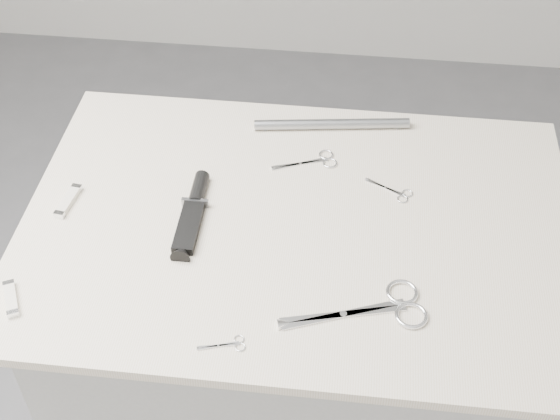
# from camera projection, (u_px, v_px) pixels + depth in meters

# --- Properties ---
(plinth) EXTENTS (0.90, 0.60, 0.90)m
(plinth) POSITION_uv_depth(u_px,v_px,m) (294.00, 371.00, 1.74)
(plinth) COLOR #B2B2AF
(plinth) RESTS_ON ground
(display_board) EXTENTS (1.00, 0.70, 0.02)m
(display_board) POSITION_uv_depth(u_px,v_px,m) (297.00, 226.00, 1.42)
(display_board) COLOR beige
(display_board) RESTS_ON plinth
(large_shears) EXTENTS (0.24, 0.13, 0.01)m
(large_shears) POSITION_uv_depth(u_px,v_px,m) (384.00, 308.00, 1.26)
(large_shears) COLOR white
(large_shears) RESTS_ON display_board
(embroidery_scissors_a) EXTENTS (0.13, 0.08, 0.00)m
(embroidery_scissors_a) POSITION_uv_depth(u_px,v_px,m) (316.00, 161.00, 1.53)
(embroidery_scissors_a) COLOR white
(embroidery_scissors_a) RESTS_ON display_board
(embroidery_scissors_b) EXTENTS (0.09, 0.06, 0.00)m
(embroidery_scissors_b) POSITION_uv_depth(u_px,v_px,m) (395.00, 192.00, 1.47)
(embroidery_scissors_b) COLOR white
(embroidery_scissors_b) RESTS_ON display_board
(tiny_scissors) EXTENTS (0.08, 0.04, 0.00)m
(tiny_scissors) POSITION_uv_depth(u_px,v_px,m) (228.00, 345.00, 1.21)
(tiny_scissors) COLOR white
(tiny_scissors) RESTS_ON display_board
(sheathed_knife) EXTENTS (0.05, 0.20, 0.03)m
(sheathed_knife) POSITION_uv_depth(u_px,v_px,m) (193.00, 210.00, 1.42)
(sheathed_knife) COLOR black
(sheathed_knife) RESTS_ON display_board
(pocket_knife_a) EXTENTS (0.03, 0.09, 0.01)m
(pocket_knife_a) POSITION_uv_depth(u_px,v_px,m) (68.00, 201.00, 1.44)
(pocket_knife_a) COLOR silver
(pocket_knife_a) RESTS_ON display_board
(pocket_knife_b) EXTENTS (0.05, 0.07, 0.01)m
(pocket_knife_b) POSITION_uv_depth(u_px,v_px,m) (11.00, 299.00, 1.27)
(pocket_knife_b) COLOR silver
(pocket_knife_b) RESTS_ON display_board
(metal_rail) EXTENTS (0.32, 0.06, 0.02)m
(metal_rail) POSITION_uv_depth(u_px,v_px,m) (332.00, 124.00, 1.60)
(metal_rail) COLOR gray
(metal_rail) RESTS_ON display_board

